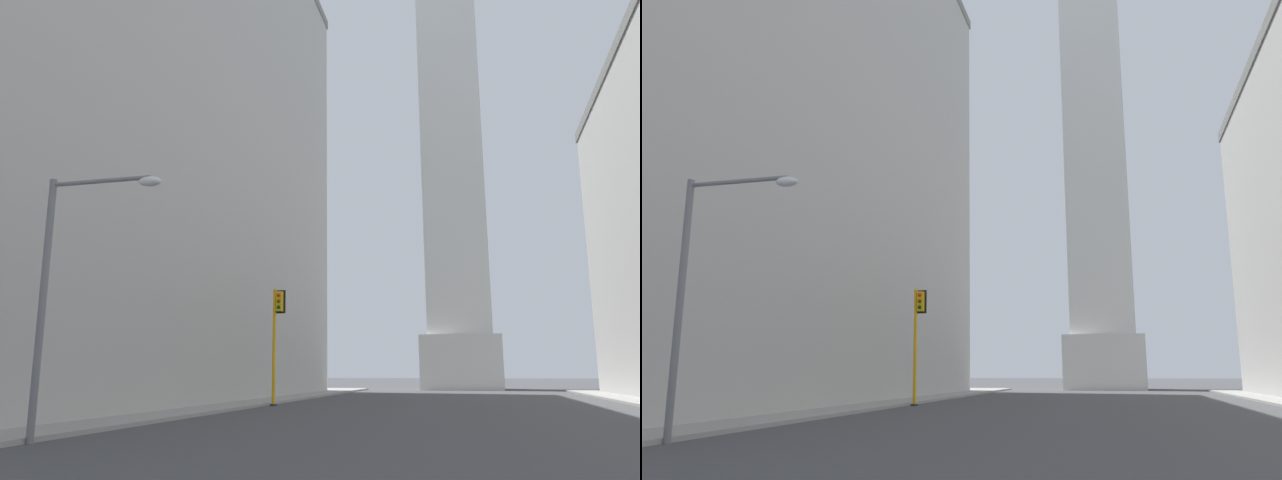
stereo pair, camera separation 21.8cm
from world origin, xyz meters
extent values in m
cube|color=gray|center=(-12.28, 24.39, 0.07)|extent=(5.00, 81.30, 0.15)
cube|color=#B2AFAA|center=(-22.69, 30.02, 18.80)|extent=(21.04, 51.68, 37.60)
cube|color=silver|center=(0.00, 67.75, 2.83)|extent=(8.40, 8.40, 5.67)
cube|color=silver|center=(0.00, 67.75, 34.56)|extent=(6.72, 6.72, 57.79)
cylinder|color=orange|center=(-9.41, 31.00, 3.21)|extent=(0.18, 0.18, 6.42)
cylinder|color=#262626|center=(-9.41, 31.00, 0.05)|extent=(0.40, 0.40, 0.10)
cube|color=#E5B20F|center=(-9.12, 31.00, 5.72)|extent=(0.34, 0.34, 1.10)
cube|color=black|center=(-9.12, 31.18, 5.72)|extent=(0.58, 0.04, 1.32)
sphere|color=red|center=(-9.12, 30.81, 6.07)|extent=(0.22, 0.22, 0.22)
sphere|color=#483506|center=(-9.12, 30.81, 5.72)|extent=(0.22, 0.22, 0.22)
sphere|color=#073410|center=(-9.12, 30.81, 5.38)|extent=(0.22, 0.22, 0.22)
cylinder|color=slate|center=(-9.72, 11.81, 3.53)|extent=(0.20, 0.20, 7.07)
cylinder|color=slate|center=(-8.23, 11.81, 6.92)|extent=(2.98, 0.12, 0.12)
sphere|color=slate|center=(-9.72, 11.81, 6.92)|extent=(0.20, 0.20, 0.20)
ellipsoid|color=silver|center=(-6.74, 11.81, 6.80)|extent=(0.64, 0.36, 0.26)
camera|label=1|loc=(1.50, -2.61, 1.80)|focal=35.00mm
camera|label=2|loc=(1.71, -2.56, 1.80)|focal=35.00mm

